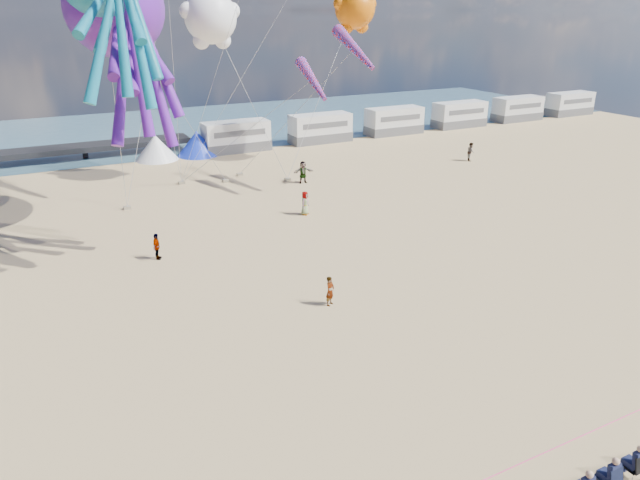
{
  "coord_description": "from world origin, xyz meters",
  "views": [
    {
      "loc": [
        -12.32,
        -14.6,
        13.27
      ],
      "look_at": [
        -1.83,
        6.0,
        3.93
      ],
      "focal_mm": 32.0,
      "sensor_mm": 36.0,
      "label": 1
    }
  ],
  "objects_px": {
    "motorhome_1": "(320,128)",
    "motorhome_2": "(394,121)",
    "spectator_row": "(609,473)",
    "kite_octopus_purple": "(113,8)",
    "motorhome_0": "(236,136)",
    "windsock_right": "(312,80)",
    "motorhome_3": "(459,115)",
    "tent_blue": "(197,143)",
    "beachgoer_1": "(471,152)",
    "windsock_mid": "(354,49)",
    "standing_person": "(330,291)",
    "sandbag_d": "(240,174)",
    "kite_panda": "(210,17)",
    "motorhome_4": "(518,109)",
    "beachgoer_4": "(303,172)",
    "sandbag_a": "(127,208)",
    "sandbag_b": "(226,181)",
    "sandbag_e": "(182,183)",
    "beachgoer_3": "(157,246)",
    "tent_white": "(156,147)",
    "sandbag_c": "(287,179)",
    "kite_teddy_orange": "(355,8)",
    "beachgoer_0": "(305,203)"
  },
  "relations": [
    {
      "from": "tent_white",
      "to": "beachgoer_4",
      "type": "distance_m",
      "value": 16.2
    },
    {
      "from": "motorhome_4",
      "to": "beachgoer_4",
      "type": "relative_size",
      "value": 3.61
    },
    {
      "from": "motorhome_4",
      "to": "spectator_row",
      "type": "height_order",
      "value": "motorhome_4"
    },
    {
      "from": "beachgoer_1",
      "to": "windsock_mid",
      "type": "distance_m",
      "value": 17.5
    },
    {
      "from": "windsock_mid",
      "to": "windsock_right",
      "type": "xyz_separation_m",
      "value": [
        -3.27,
        0.46,
        -2.13
      ]
    },
    {
      "from": "sandbag_a",
      "to": "kite_teddy_orange",
      "type": "xyz_separation_m",
      "value": [
        21.51,
        5.09,
        13.31
      ]
    },
    {
      "from": "beachgoer_1",
      "to": "sandbag_a",
      "type": "xyz_separation_m",
      "value": [
        -31.5,
        0.04,
        -0.75
      ]
    },
    {
      "from": "spectator_row",
      "to": "windsock_mid",
      "type": "relative_size",
      "value": 1.08
    },
    {
      "from": "spectator_row",
      "to": "sandbag_b",
      "type": "bearing_deg",
      "value": 89.5
    },
    {
      "from": "tent_white",
      "to": "windsock_mid",
      "type": "relative_size",
      "value": 0.71
    },
    {
      "from": "standing_person",
      "to": "windsock_mid",
      "type": "relative_size",
      "value": 0.26
    },
    {
      "from": "motorhome_4",
      "to": "sandbag_d",
      "type": "xyz_separation_m",
      "value": [
        -40.84,
        -8.92,
        -1.39
      ]
    },
    {
      "from": "kite_octopus_purple",
      "to": "motorhome_3",
      "type": "bearing_deg",
      "value": 15.23
    },
    {
      "from": "motorhome_0",
      "to": "windsock_right",
      "type": "relative_size",
      "value": 1.38
    },
    {
      "from": "spectator_row",
      "to": "beachgoer_0",
      "type": "distance_m",
      "value": 26.47
    },
    {
      "from": "spectator_row",
      "to": "kite_octopus_purple",
      "type": "relative_size",
      "value": 0.49
    },
    {
      "from": "sandbag_e",
      "to": "sandbag_c",
      "type": "bearing_deg",
      "value": -20.69
    },
    {
      "from": "tent_blue",
      "to": "kite_panda",
      "type": "relative_size",
      "value": 0.59
    },
    {
      "from": "beachgoer_4",
      "to": "motorhome_1",
      "type": "bearing_deg",
      "value": 63.59
    },
    {
      "from": "sandbag_d",
      "to": "windsock_mid",
      "type": "relative_size",
      "value": 0.09
    },
    {
      "from": "standing_person",
      "to": "sandbag_d",
      "type": "xyz_separation_m",
      "value": [
        3.95,
        24.1,
        -0.63
      ]
    },
    {
      "from": "motorhome_2",
      "to": "kite_panda",
      "type": "height_order",
      "value": "kite_panda"
    },
    {
      "from": "sandbag_b",
      "to": "sandbag_e",
      "type": "relative_size",
      "value": 1.0
    },
    {
      "from": "tent_white",
      "to": "beachgoer_1",
      "type": "xyz_separation_m",
      "value": [
        26.42,
        -13.82,
        -0.34
      ]
    },
    {
      "from": "kite_octopus_purple",
      "to": "kite_teddy_orange",
      "type": "xyz_separation_m",
      "value": [
        21.11,
        7.71,
        0.0
      ]
    },
    {
      "from": "motorhome_0",
      "to": "sandbag_c",
      "type": "bearing_deg",
      "value": -89.18
    },
    {
      "from": "beachgoer_4",
      "to": "sandbag_d",
      "type": "height_order",
      "value": "beachgoer_4"
    },
    {
      "from": "motorhome_1",
      "to": "motorhome_2",
      "type": "xyz_separation_m",
      "value": [
        9.5,
        0.0,
        0.0
      ]
    },
    {
      "from": "motorhome_3",
      "to": "sandbag_e",
      "type": "relative_size",
      "value": 13.2
    },
    {
      "from": "windsock_mid",
      "to": "standing_person",
      "type": "bearing_deg",
      "value": -123.62
    },
    {
      "from": "beachgoer_1",
      "to": "spectator_row",
      "type": "bearing_deg",
      "value": 177.37
    },
    {
      "from": "motorhome_2",
      "to": "motorhome_1",
      "type": "bearing_deg",
      "value": 180.0
    },
    {
      "from": "tent_blue",
      "to": "spectator_row",
      "type": "height_order",
      "value": "tent_blue"
    },
    {
      "from": "windsock_mid",
      "to": "beachgoer_4",
      "type": "bearing_deg",
      "value": 136.97
    },
    {
      "from": "tent_blue",
      "to": "sandbag_a",
      "type": "relative_size",
      "value": 8.0
    },
    {
      "from": "kite_octopus_purple",
      "to": "sandbag_b",
      "type": "bearing_deg",
      "value": 30.57
    },
    {
      "from": "tent_blue",
      "to": "sandbag_b",
      "type": "bearing_deg",
      "value": -93.14
    },
    {
      "from": "motorhome_2",
      "to": "motorhome_3",
      "type": "relative_size",
      "value": 1.0
    },
    {
      "from": "motorhome_3",
      "to": "beachgoer_3",
      "type": "xyz_separation_m",
      "value": [
        -41.54,
        -23.69,
        -0.72
      ]
    },
    {
      "from": "motorhome_4",
      "to": "beachgoer_1",
      "type": "distance_m",
      "value": 23.97
    },
    {
      "from": "spectator_row",
      "to": "beachgoer_1",
      "type": "xyz_separation_m",
      "value": [
        23.3,
        33.1,
        0.21
      ]
    },
    {
      "from": "tent_white",
      "to": "standing_person",
      "type": "distance_m",
      "value": 33.05
    },
    {
      "from": "beachgoer_4",
      "to": "sandbag_a",
      "type": "bearing_deg",
      "value": -172.81
    },
    {
      "from": "motorhome_4",
      "to": "beachgoer_3",
      "type": "distance_m",
      "value": 56.27
    },
    {
      "from": "tent_white",
      "to": "tent_blue",
      "type": "xyz_separation_m",
      "value": [
        4.0,
        0.0,
        0.0
      ]
    },
    {
      "from": "kite_octopus_purple",
      "to": "windsock_right",
      "type": "distance_m",
      "value": 14.39
    },
    {
      "from": "tent_blue",
      "to": "beachgoer_4",
      "type": "relative_size",
      "value": 2.19
    },
    {
      "from": "sandbag_d",
      "to": "sandbag_e",
      "type": "relative_size",
      "value": 1.0
    },
    {
      "from": "beachgoer_3",
      "to": "kite_panda",
      "type": "xyz_separation_m",
      "value": [
        8.4,
        14.38,
        12.02
      ]
    },
    {
      "from": "motorhome_2",
      "to": "tent_blue",
      "type": "relative_size",
      "value": 1.65
    }
  ]
}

